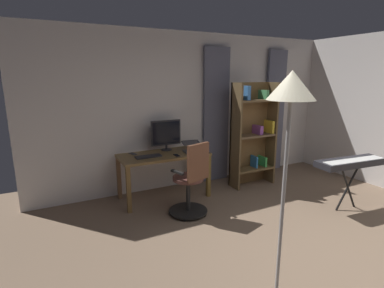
# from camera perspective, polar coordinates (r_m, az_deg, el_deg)

# --- Properties ---
(ground_plane) EXTENTS (7.75, 7.75, 0.00)m
(ground_plane) POSITION_cam_1_polar(r_m,az_deg,el_deg) (3.61, 24.30, -21.08)
(ground_plane) COLOR #7B634E
(back_room_partition) EXTENTS (5.77, 0.10, 2.69)m
(back_room_partition) POSITION_cam_1_polar(r_m,az_deg,el_deg) (5.39, 0.32, 6.52)
(back_room_partition) COLOR silver
(back_room_partition) RESTS_ON ground
(curtain_left_panel) EXTENTS (0.45, 0.06, 2.46)m
(curtain_left_panel) POSITION_cam_1_polar(r_m,az_deg,el_deg) (6.36, 15.63, 5.98)
(curtain_left_panel) COLOR slate
(curtain_left_panel) RESTS_ON ground
(curtain_right_panel) EXTENTS (0.52, 0.06, 2.46)m
(curtain_right_panel) POSITION_cam_1_polar(r_m,az_deg,el_deg) (5.51, 4.65, 5.39)
(curtain_right_panel) COLOR slate
(curtain_right_panel) RESTS_ON ground
(desk) EXTENTS (1.41, 0.66, 0.74)m
(desk) POSITION_cam_1_polar(r_m,az_deg,el_deg) (4.77, -5.48, -3.04)
(desk) COLOR brown
(desk) RESTS_ON ground
(office_chair) EXTENTS (0.56, 0.56, 1.07)m
(office_chair) POSITION_cam_1_polar(r_m,az_deg,el_deg) (4.19, -0.11, -7.34)
(office_chair) COLOR black
(office_chair) RESTS_ON ground
(computer_monitor) EXTENTS (0.52, 0.18, 0.50)m
(computer_monitor) POSITION_cam_1_polar(r_m,az_deg,el_deg) (4.93, -5.02, 2.00)
(computer_monitor) COLOR #232328
(computer_monitor) RESTS_ON desk
(computer_keyboard) EXTENTS (0.40, 0.14, 0.02)m
(computer_keyboard) POSITION_cam_1_polar(r_m,az_deg,el_deg) (4.58, -8.41, -2.38)
(computer_keyboard) COLOR #232328
(computer_keyboard) RESTS_ON desk
(laptop) EXTENTS (0.35, 0.38, 0.15)m
(laptop) POSITION_cam_1_polar(r_m,az_deg,el_deg) (4.87, 0.04, -0.77)
(laptop) COLOR #333338
(laptop) RESTS_ON desk
(cell_phone_face_up) EXTENTS (0.11, 0.16, 0.01)m
(cell_phone_face_up) POSITION_cam_1_polar(r_m,az_deg,el_deg) (4.80, -11.34, -1.85)
(cell_phone_face_up) COLOR #333338
(cell_phone_face_up) RESTS_ON desk
(cell_phone_by_monitor) EXTENTS (0.07, 0.15, 0.01)m
(cell_phone_by_monitor) POSITION_cam_1_polar(r_m,az_deg,el_deg) (4.62, -2.96, -2.19)
(cell_phone_by_monitor) COLOR black
(cell_phone_by_monitor) RESTS_ON desk
(bookshelf) EXTENTS (0.82, 0.30, 1.85)m
(bookshelf) POSITION_cam_1_polar(r_m,az_deg,el_deg) (5.41, 11.55, 2.04)
(bookshelf) COLOR brown
(bookshelf) RESTS_ON ground
(piano_keyboard) EXTENTS (1.13, 0.43, 0.78)m
(piano_keyboard) POSITION_cam_1_polar(r_m,az_deg,el_deg) (4.90, 28.31, -3.30)
(piano_keyboard) COLOR black
(piano_keyboard) RESTS_ON ground
(floor_lamp) EXTENTS (0.35, 0.35, 2.00)m
(floor_lamp) POSITION_cam_1_polar(r_m,az_deg,el_deg) (2.26, 18.32, 6.20)
(floor_lamp) COLOR black
(floor_lamp) RESTS_ON ground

